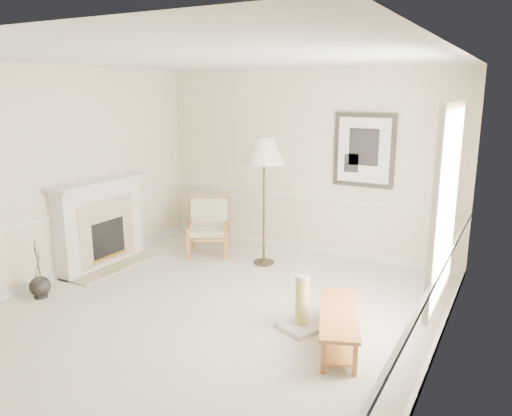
{
  "coord_description": "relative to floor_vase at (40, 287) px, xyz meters",
  "views": [
    {
      "loc": [
        3.08,
        -4.54,
        2.57
      ],
      "look_at": [
        0.22,
        0.7,
        1.15
      ],
      "focal_mm": 35.0,
      "sensor_mm": 36.0,
      "label": 1
    }
  ],
  "objects": [
    {
      "name": "fireplace",
      "position": [
        -0.19,
        1.27,
        0.5
      ],
      "size": [
        0.64,
        1.64,
        1.31
      ],
      "color": "white",
      "rests_on": "ground"
    },
    {
      "name": "armchair",
      "position": [
        0.86,
        2.55,
        0.33
      ],
      "size": [
        0.91,
        0.93,
        0.87
      ],
      "rotation": [
        0.0,
        0.0,
        0.51
      ],
      "color": "brown",
      "rests_on": "ground"
    },
    {
      "name": "ground",
      "position": [
        2.15,
        0.67,
        -0.14
      ],
      "size": [
        5.5,
        5.5,
        0.0
      ],
      "primitive_type": "plane",
      "color": "silver",
      "rests_on": "ground"
    },
    {
      "name": "scratching_post",
      "position": [
        3.25,
        0.81,
        0.05
      ],
      "size": [
        0.58,
        0.58,
        0.62
      ],
      "rotation": [
        0.0,
        0.0,
        -0.44
      ],
      "color": "silver",
      "rests_on": "ground"
    },
    {
      "name": "floor_lamp",
      "position": [
        1.89,
        2.49,
        1.52
      ],
      "size": [
        0.62,
        0.62,
        1.91
      ],
      "rotation": [
        0.0,
        0.0,
        0.04
      ],
      "color": "black",
      "rests_on": "ground"
    },
    {
      "name": "bench",
      "position": [
        3.72,
        0.67,
        0.1
      ],
      "size": [
        0.8,
        1.32,
        0.36
      ],
      "rotation": [
        0.0,
        0.0,
        0.36
      ],
      "color": "brown",
      "rests_on": "ground"
    },
    {
      "name": "room",
      "position": [
        2.29,
        0.74,
        1.72
      ],
      "size": [
        5.04,
        5.54,
        2.92
      ],
      "color": "beige",
      "rests_on": "ground"
    },
    {
      "name": "floor_vase",
      "position": [
        0.0,
        0.0,
        0.0
      ],
      "size": [
        0.26,
        0.26,
        0.77
      ],
      "rotation": [
        0.0,
        0.0,
        -0.06
      ],
      "color": "black",
      "rests_on": "ground"
    }
  ]
}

